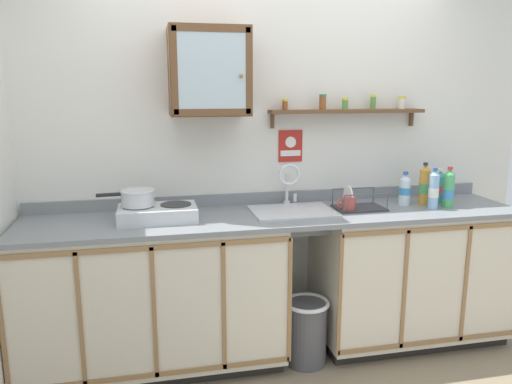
# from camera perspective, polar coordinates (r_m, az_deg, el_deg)

# --- Properties ---
(floor) EXTENTS (6.25, 6.25, 0.00)m
(floor) POSITION_cam_1_polar(r_m,az_deg,el_deg) (3.27, 4.03, -20.63)
(floor) COLOR gray
(floor) RESTS_ON ground
(back_wall) EXTENTS (3.85, 0.07, 2.67)m
(back_wall) POSITION_cam_1_polar(r_m,az_deg,el_deg) (3.41, 1.29, 4.97)
(back_wall) COLOR silver
(back_wall) RESTS_ON ground
(lower_cabinet_run) EXTENTS (1.61, 0.63, 0.94)m
(lower_cabinet_run) POSITION_cam_1_polar(r_m,az_deg,el_deg) (3.23, -11.74, -11.79)
(lower_cabinet_run) COLOR black
(lower_cabinet_run) RESTS_ON ground
(lower_cabinet_run_right) EXTENTS (1.32, 0.63, 0.94)m
(lower_cabinet_run_right) POSITION_cam_1_polar(r_m,az_deg,el_deg) (3.67, 17.34, -9.12)
(lower_cabinet_run_right) COLOR black
(lower_cabinet_run_right) RESTS_ON ground
(countertop) EXTENTS (3.21, 0.65, 0.03)m
(countertop) POSITION_cam_1_polar(r_m,az_deg,el_deg) (3.17, 2.68, -2.78)
(countertop) COLOR gray
(countertop) RESTS_ON lower_cabinet_run
(backsplash) EXTENTS (3.21, 0.02, 0.08)m
(backsplash) POSITION_cam_1_polar(r_m,az_deg,el_deg) (3.44, 1.40, -0.65)
(backsplash) COLOR gray
(backsplash) RESTS_ON countertop
(sink) EXTENTS (0.53, 0.44, 0.41)m
(sink) POSITION_cam_1_polar(r_m,az_deg,el_deg) (3.23, 4.21, -2.65)
(sink) COLOR silver
(sink) RESTS_ON countertop
(hot_plate_stove) EXTENTS (0.47, 0.29, 0.09)m
(hot_plate_stove) POSITION_cam_1_polar(r_m,az_deg,el_deg) (3.05, -11.31, -2.42)
(hot_plate_stove) COLOR silver
(hot_plate_stove) RESTS_ON countertop
(saucepan) EXTENTS (0.34, 0.20, 0.10)m
(saucepan) POSITION_cam_1_polar(r_m,az_deg,el_deg) (3.05, -13.56, -0.60)
(saucepan) COLOR silver
(saucepan) RESTS_ON hot_plate_stove
(bottle_water_clear_0) EXTENTS (0.08, 0.08, 0.23)m
(bottle_water_clear_0) POSITION_cam_1_polar(r_m,az_deg,el_deg) (3.52, 16.83, 0.23)
(bottle_water_clear_0) COLOR silver
(bottle_water_clear_0) RESTS_ON countertop
(bottle_detergent_teal_1) EXTENTS (0.08, 0.08, 0.24)m
(bottle_detergent_teal_1) POSITION_cam_1_polar(r_m,az_deg,el_deg) (3.67, 20.45, 0.52)
(bottle_detergent_teal_1) COLOR teal
(bottle_detergent_teal_1) RESTS_ON countertop
(bottle_soda_green_2) EXTENTS (0.07, 0.07, 0.28)m
(bottle_soda_green_2) POSITION_cam_1_polar(r_m,az_deg,el_deg) (3.55, 21.36, 0.27)
(bottle_soda_green_2) COLOR #4CB266
(bottle_soda_green_2) RESTS_ON countertop
(bottle_juice_amber_3) EXTENTS (0.07, 0.07, 0.29)m
(bottle_juice_amber_3) POSITION_cam_1_polar(r_m,az_deg,el_deg) (3.57, 18.87, 0.70)
(bottle_juice_amber_3) COLOR gold
(bottle_juice_amber_3) RESTS_ON countertop
(bottle_water_blue_4) EXTENTS (0.07, 0.07, 0.28)m
(bottle_water_blue_4) POSITION_cam_1_polar(r_m,az_deg,el_deg) (3.46, 19.85, 0.19)
(bottle_water_blue_4) COLOR #8CB7E0
(bottle_water_blue_4) RESTS_ON countertop
(dish_rack) EXTENTS (0.32, 0.23, 0.16)m
(dish_rack) POSITION_cam_1_polar(r_m,az_deg,el_deg) (3.34, 11.64, -1.53)
(dish_rack) COLOR #333338
(dish_rack) RESTS_ON countertop
(mug) EXTENTS (0.13, 0.09, 0.10)m
(mug) POSITION_cam_1_polar(r_m,az_deg,el_deg) (3.28, 10.62, -1.33)
(mug) COLOR #B24C47
(mug) RESTS_ON countertop
(wall_cabinet) EXTENTS (0.49, 0.34, 0.53)m
(wall_cabinet) POSITION_cam_1_polar(r_m,az_deg,el_deg) (3.13, -5.47, 13.67)
(wall_cabinet) COLOR brown
(spice_shelf) EXTENTS (1.09, 0.14, 0.23)m
(spice_shelf) POSITION_cam_1_polar(r_m,az_deg,el_deg) (3.47, 10.60, 9.31)
(spice_shelf) COLOR brown
(warning_sign) EXTENTS (0.17, 0.01, 0.22)m
(warning_sign) POSITION_cam_1_polar(r_m,az_deg,el_deg) (3.42, 4.00, 5.30)
(warning_sign) COLOR #B2261E
(trash_bin) EXTENTS (0.29, 0.29, 0.43)m
(trash_bin) POSITION_cam_1_polar(r_m,az_deg,el_deg) (3.32, 5.85, -15.66)
(trash_bin) COLOR #4C4C51
(trash_bin) RESTS_ON ground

